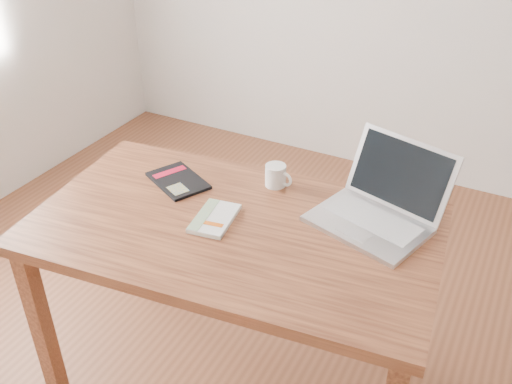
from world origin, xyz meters
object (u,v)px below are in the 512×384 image
at_px(laptop, 379,206).
at_px(desk, 234,246).
at_px(black_guidebook, 178,181).
at_px(coffee_mug, 276,175).
at_px(white_guidebook, 214,218).

bearing_deg(laptop, desk, -132.78).
relative_size(black_guidebook, laptop, 0.61).
bearing_deg(black_guidebook, coffee_mug, -39.31).
bearing_deg(white_guidebook, black_guidebook, 140.43).
bearing_deg(coffee_mug, white_guidebook, -94.96).
bearing_deg(coffee_mug, desk, -83.03).
distance_m(white_guidebook, coffee_mug, 0.30).
xyz_separation_m(white_guidebook, coffee_mug, (0.08, 0.29, 0.03)).
bearing_deg(laptop, black_guidebook, -154.71).
relative_size(white_guidebook, laptop, 0.47).
height_order(white_guidebook, laptop, laptop).
bearing_deg(laptop, white_guidebook, -134.98).
distance_m(desk, black_guidebook, 0.34).
distance_m(black_guidebook, laptop, 0.71).
relative_size(desk, black_guidebook, 5.15).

